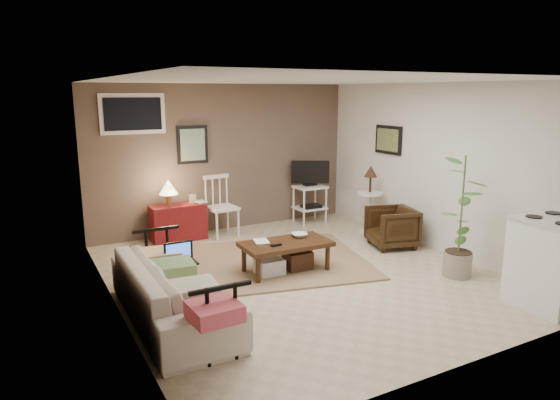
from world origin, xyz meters
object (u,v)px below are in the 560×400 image
side_table (370,191)px  potted_plant (461,212)px  sofa (172,281)px  coffee_table (285,255)px  stove (553,262)px  red_console (177,219)px  tv_stand (310,190)px  spindle_chair (222,208)px  armchair (392,225)px

side_table → potted_plant: size_ratio=0.72×
sofa → potted_plant: bearing=-98.2°
coffee_table → stove: 3.04m
side_table → potted_plant: (-0.27, -2.11, 0.13)m
red_console → potted_plant: size_ratio=0.63×
tv_stand → sofa: bearing=-141.2°
spindle_chair → armchair: 2.67m
red_console → spindle_chair: bearing=-8.0°
coffee_table → armchair: size_ratio=1.75×
potted_plant → stove: (0.20, -1.10, -0.34)m
sofa → armchair: size_ratio=3.18×
sofa → spindle_chair: (1.58, 2.60, 0.05)m
sofa → red_console: bearing=-18.0°
tv_stand → side_table: (0.51, -1.02, 0.11)m
spindle_chair → armchair: size_ratio=1.48×
tv_stand → potted_plant: size_ratio=0.71×
red_console → armchair: red_console is taller
tv_stand → potted_plant: 3.14m
tv_stand → armchair: size_ratio=1.68×
tv_stand → armchair: bearing=-79.8°
side_table → armchair: 0.87m
armchair → potted_plant: size_ratio=0.42×
coffee_table → spindle_chair: 1.98m
spindle_chair → stove: (2.11, -4.20, 0.03)m
coffee_table → spindle_chair: size_ratio=1.18×
spindle_chair → coffee_table: bearing=-87.8°
armchair → stove: size_ratio=0.67×
sofa → spindle_chair: spindle_chair is taller
side_table → armchair: size_ratio=1.70×
red_console → stove: stove is taller
tv_stand → red_console: bearing=178.2°
stove → spindle_chair: bearing=116.7°
sofa → coffee_table: bearing=-69.0°
coffee_table → sofa: bearing=-159.0°
coffee_table → armchair: (1.92, 0.20, 0.09)m
spindle_chair → potted_plant: bearing=-58.3°
red_console → side_table: 3.10m
tv_stand → coffee_table: bearing=-128.9°
sofa → tv_stand: bearing=-51.2°
stove → side_table: bearing=88.7°
coffee_table → armchair: 1.94m
potted_plant → tv_stand: bearing=94.3°
red_console → armchair: bearing=-34.5°
sofa → side_table: side_table is taller
tv_stand → side_table: size_ratio=0.99×
sofa → tv_stand: (3.26, 2.62, 0.18)m
sofa → armchair: 3.68m
stove → tv_stand: bearing=95.8°
potted_plant → stove: 1.17m
red_console → tv_stand: size_ratio=0.88×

